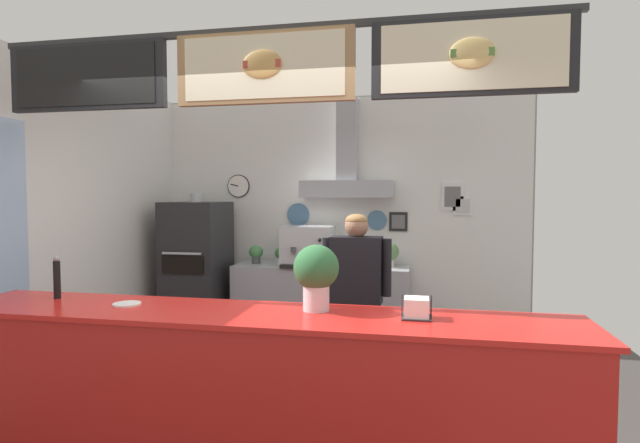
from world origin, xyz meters
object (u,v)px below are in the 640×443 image
(potted_thyme, at_px, (282,255))
(condiment_plate, at_px, (127,304))
(pizza_oven, at_px, (197,271))
(pepper_grinder, at_px, (57,277))
(basil_vase, at_px, (316,274))
(napkin_holder, at_px, (416,309))
(potted_rosemary, at_px, (256,253))
(espresso_machine, at_px, (308,246))
(shop_worker, at_px, (356,300))
(potted_oregano, at_px, (336,253))
(potted_sage, at_px, (388,253))

(potted_thyme, distance_m, condiment_plate, 2.84)
(pizza_oven, bearing_deg, condiment_plate, -73.37)
(pizza_oven, xyz_separation_m, pepper_grinder, (0.24, -2.61, 0.37))
(basil_vase, xyz_separation_m, napkin_holder, (0.58, -0.07, -0.16))
(pizza_oven, xyz_separation_m, potted_rosemary, (0.67, 0.18, 0.21))
(espresso_machine, distance_m, basil_vase, 2.83)
(shop_worker, distance_m, potted_thyme, 1.82)
(espresso_machine, relative_size, potted_oregano, 2.28)
(potted_sage, distance_m, basil_vase, 2.83)
(potted_thyme, xyz_separation_m, potted_oregano, (0.64, 0.01, 0.03))
(basil_vase, relative_size, pepper_grinder, 1.38)
(condiment_plate, bearing_deg, pizza_oven, 106.63)
(potted_oregano, xyz_separation_m, pepper_grinder, (-1.40, -2.76, 0.13))
(potted_oregano, relative_size, potted_rosemary, 1.20)
(shop_worker, bearing_deg, basil_vase, 88.37)
(potted_oregano, bearing_deg, potted_rosemary, 178.65)
(condiment_plate, bearing_deg, potted_oregano, 73.60)
(shop_worker, xyz_separation_m, potted_oregano, (-0.42, 1.48, 0.22))
(basil_vase, bearing_deg, pepper_grinder, -179.79)
(pizza_oven, xyz_separation_m, potted_sage, (2.24, 0.21, 0.25))
(potted_oregano, height_order, potted_rosemary, potted_oregano)
(pizza_oven, distance_m, potted_rosemary, 0.73)
(potted_sage, bearing_deg, potted_oregano, -174.94)
(pizza_oven, xyz_separation_m, napkin_holder, (2.56, -2.67, 0.28))
(potted_thyme, relative_size, basil_vase, 0.54)
(condiment_plate, relative_size, pepper_grinder, 0.60)
(pepper_grinder, bearing_deg, basil_vase, 0.21)
(pizza_oven, bearing_deg, potted_rosemary, 14.87)
(pizza_oven, xyz_separation_m, condiment_plate, (0.80, -2.69, 0.23))
(potted_thyme, bearing_deg, potted_sage, 2.88)
(shop_worker, distance_m, basil_vase, 1.35)
(espresso_machine, relative_size, potted_thyme, 2.79)
(espresso_machine, bearing_deg, shop_worker, -63.15)
(pizza_oven, relative_size, pepper_grinder, 6.21)
(espresso_machine, relative_size, napkin_holder, 3.58)
(shop_worker, bearing_deg, potted_oregano, -72.06)
(potted_rosemary, bearing_deg, espresso_machine, -2.41)
(shop_worker, distance_m, napkin_holder, 1.46)
(potted_sage, xyz_separation_m, basil_vase, (-0.25, -2.81, 0.20))
(pizza_oven, xyz_separation_m, potted_thyme, (1.00, 0.15, 0.21))
(pizza_oven, height_order, shop_worker, pizza_oven)
(shop_worker, height_order, espresso_machine, shop_worker)
(potted_rosemary, height_order, basil_vase, basil_vase)
(napkin_holder, bearing_deg, pizza_oven, 133.81)
(espresso_machine, bearing_deg, potted_thyme, -179.05)
(espresso_machine, distance_m, napkin_holder, 3.09)
(potted_rosemary, height_order, condiment_plate, potted_rosemary)
(espresso_machine, xyz_separation_m, napkin_holder, (1.25, -2.83, -0.03))
(pizza_oven, relative_size, condiment_plate, 10.39)
(shop_worker, xyz_separation_m, basil_vase, (-0.08, -1.28, 0.42))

